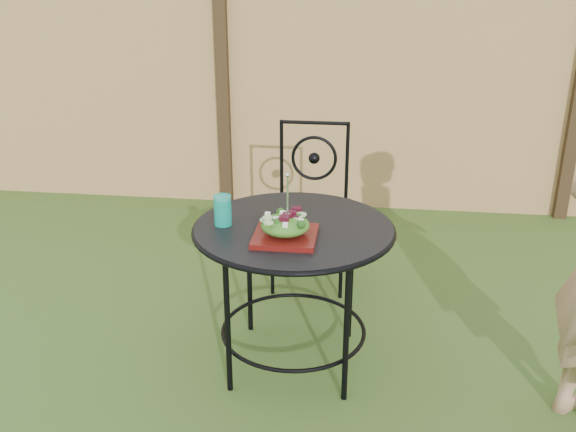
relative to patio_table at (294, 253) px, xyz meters
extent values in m
plane|color=#2B4E19|center=(0.50, 0.00, -0.59)|extent=(60.00, 60.00, 0.00)
cube|color=tan|center=(0.50, 2.20, 0.31)|extent=(8.00, 0.05, 1.80)
cube|color=black|center=(-0.80, 2.15, 0.36)|extent=(0.09, 0.09, 1.90)
cylinder|color=black|center=(0.00, 0.00, 0.13)|extent=(0.90, 0.90, 0.02)
torus|color=black|center=(0.00, 0.00, 0.12)|extent=(0.92, 0.92, 0.02)
torus|color=black|center=(0.00, 0.00, -0.41)|extent=(0.70, 0.70, 0.02)
cylinder|color=black|center=(0.26, 0.26, -0.23)|extent=(0.03, 0.03, 0.71)
cylinder|color=black|center=(-0.26, 0.26, -0.23)|extent=(0.03, 0.03, 0.71)
cylinder|color=black|center=(-0.26, -0.26, -0.23)|extent=(0.03, 0.03, 0.71)
cylinder|color=black|center=(0.26, -0.26, -0.23)|extent=(0.03, 0.03, 0.71)
cube|color=black|center=(0.00, 0.87, -0.14)|extent=(0.46, 0.46, 0.03)
cylinder|color=black|center=(0.00, 1.08, 0.35)|extent=(0.42, 0.02, 0.02)
torus|color=black|center=(0.00, 1.08, 0.13)|extent=(0.28, 0.02, 0.28)
cylinder|color=black|center=(-0.20, 0.67, -0.37)|extent=(0.02, 0.02, 0.44)
cylinder|color=black|center=(0.20, 0.67, -0.37)|extent=(0.02, 0.02, 0.44)
cylinder|color=black|center=(-0.20, 1.07, -0.37)|extent=(0.02, 0.02, 0.44)
cylinder|color=black|center=(0.20, 1.07, -0.37)|extent=(0.02, 0.02, 0.44)
cylinder|color=black|center=(-0.20, 1.08, 0.11)|extent=(0.02, 0.02, 0.50)
cylinder|color=black|center=(0.20, 1.08, 0.11)|extent=(0.02, 0.02, 0.50)
cube|color=#440B09|center=(-0.02, -0.15, 0.15)|extent=(0.27, 0.27, 0.02)
ellipsoid|color=#235614|center=(-0.02, -0.15, 0.20)|extent=(0.21, 0.21, 0.08)
cylinder|color=silver|center=(-0.01, -0.15, 0.33)|extent=(0.01, 0.01, 0.18)
cylinder|color=#0EA58D|center=(-0.32, -0.03, 0.21)|extent=(0.08, 0.08, 0.14)
camera|label=1|loc=(0.31, -2.65, 1.26)|focal=40.00mm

